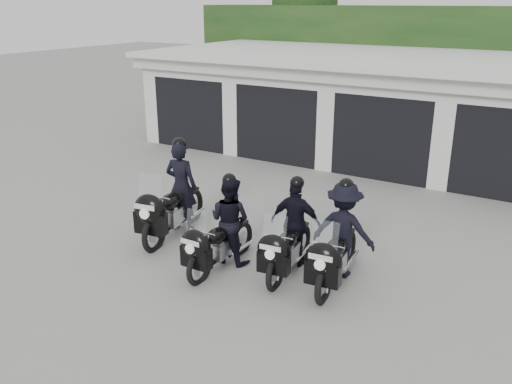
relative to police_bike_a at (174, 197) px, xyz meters
The scene contains 7 objects.
ground 2.45m from the police_bike_a, ahead, with size 80.00×80.00×0.00m, color gray.
garage_block 8.50m from the police_bike_a, 74.12° to the left, with size 16.40×6.80×2.96m.
background_vegetation 13.43m from the police_bike_a, 78.32° to the left, with size 20.00×3.90×5.80m.
police_bike_a is the anchor object (origin of this frame).
police_bike_b 1.72m from the police_bike_a, 19.83° to the right, with size 0.78×1.98×1.72m.
police_bike_c 2.71m from the police_bike_a, ahead, with size 0.99×1.97×1.72m.
police_bike_d 3.56m from the police_bike_a, ahead, with size 1.13×2.07×1.80m.
Camera 1 is at (4.30, -7.89, 4.50)m, focal length 38.00 mm.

